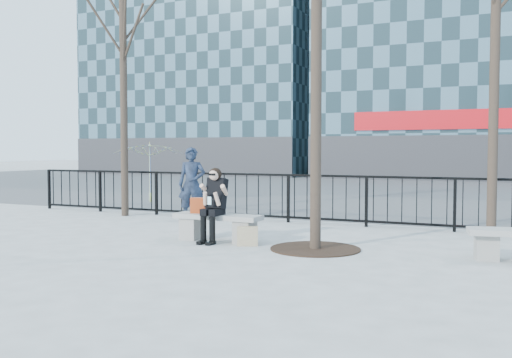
% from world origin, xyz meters
% --- Properties ---
extents(ground, '(120.00, 120.00, 0.00)m').
position_xyz_m(ground, '(0.00, 0.00, 0.00)').
color(ground, gray).
rests_on(ground, ground).
extents(street_surface, '(60.00, 23.00, 0.01)m').
position_xyz_m(street_surface, '(0.00, 15.00, 0.00)').
color(street_surface, '#474747').
rests_on(street_surface, ground).
extents(railing, '(14.00, 0.06, 1.10)m').
position_xyz_m(railing, '(0.00, 3.00, 0.55)').
color(railing, black).
rests_on(railing, ground).
extents(building_left, '(16.20, 10.20, 22.60)m').
position_xyz_m(building_left, '(-15.00, 27.00, 11.30)').
color(building_left, slate).
rests_on(building_left, ground).
extents(tree_left, '(2.80, 2.80, 6.50)m').
position_xyz_m(tree_left, '(-4.00, 2.50, 4.86)').
color(tree_left, black).
rests_on(tree_left, ground).
extents(tree_grate, '(1.50, 1.50, 0.02)m').
position_xyz_m(tree_grate, '(1.90, -0.10, 0.01)').
color(tree_grate, black).
rests_on(tree_grate, ground).
extents(bench_main, '(1.65, 0.46, 0.49)m').
position_xyz_m(bench_main, '(0.00, 0.00, 0.30)').
color(bench_main, gray).
rests_on(bench_main, ground).
extents(seated_woman, '(0.50, 0.64, 1.34)m').
position_xyz_m(seated_woman, '(0.00, -0.16, 0.67)').
color(seated_woman, black).
rests_on(seated_woman, ground).
extents(handbag, '(0.38, 0.25, 0.29)m').
position_xyz_m(handbag, '(-0.37, 0.02, 0.63)').
color(handbag, '#AB3A15').
rests_on(handbag, bench_main).
extents(shopping_bag, '(0.38, 0.26, 0.34)m').
position_xyz_m(shopping_bag, '(0.72, -0.25, 0.17)').
color(shopping_bag, '#CABC8E').
rests_on(shopping_bag, ground).
extents(standing_man, '(0.74, 0.63, 1.72)m').
position_xyz_m(standing_man, '(-1.95, 2.33, 0.86)').
color(standing_man, black).
rests_on(standing_man, ground).
extents(vendor_umbrella, '(2.53, 2.56, 1.90)m').
position_xyz_m(vendor_umbrella, '(-5.51, 5.65, 0.95)').
color(vendor_umbrella, '#EFF436').
rests_on(vendor_umbrella, ground).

